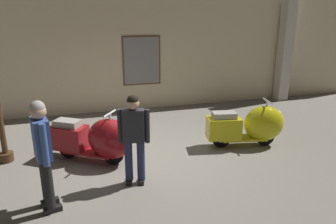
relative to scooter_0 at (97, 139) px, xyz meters
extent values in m
plane|color=slate|center=(1.02, -0.12, -0.48)|extent=(60.00, 60.00, 0.00)
cube|color=beige|center=(1.02, 3.46, 1.33)|extent=(18.00, 0.20, 3.61)
cube|color=brown|center=(1.63, 3.34, 1.01)|extent=(1.14, 0.03, 1.45)
cube|color=gray|center=(1.63, 3.33, 1.01)|extent=(1.06, 0.01, 1.37)
cube|color=beige|center=(6.40, 3.11, 1.33)|extent=(0.36, 0.36, 3.61)
cylinder|color=black|center=(0.27, -0.18, -0.27)|extent=(0.40, 0.31, 0.42)
cylinder|color=silver|center=(0.27, -0.18, -0.27)|extent=(0.22, 0.19, 0.19)
cylinder|color=black|center=(-0.56, 0.38, -0.27)|extent=(0.40, 0.31, 0.42)
cylinder|color=silver|center=(-0.56, 0.38, -0.27)|extent=(0.22, 0.19, 0.19)
cube|color=maroon|center=(-0.14, 0.10, -0.29)|extent=(1.05, 0.88, 0.05)
ellipsoid|color=maroon|center=(0.23, -0.15, 0.04)|extent=(1.05, 0.95, 0.81)
cube|color=maroon|center=(-0.53, 0.35, -0.03)|extent=(0.83, 0.75, 0.47)
cube|color=gray|center=(-0.53, 0.35, 0.26)|extent=(0.59, 0.53, 0.13)
sphere|color=silver|center=(0.48, -0.32, 0.26)|extent=(0.16, 0.16, 0.16)
cylinder|color=silver|center=(0.26, -0.17, 0.41)|extent=(0.05, 0.05, 0.30)
cylinder|color=silver|center=(0.26, -0.17, 0.55)|extent=(0.29, 0.41, 0.03)
cube|color=silver|center=(0.38, 0.07, -0.02)|extent=(0.60, 0.41, 0.03)
cylinder|color=black|center=(3.63, -0.21, -0.27)|extent=(0.43, 0.16, 0.42)
cylinder|color=silver|center=(3.63, -0.21, -0.27)|extent=(0.20, 0.13, 0.19)
cylinder|color=black|center=(2.66, -0.02, -0.27)|extent=(0.43, 0.16, 0.42)
cylinder|color=silver|center=(2.66, -0.02, -0.27)|extent=(0.20, 0.13, 0.19)
cube|color=gold|center=(3.15, -0.12, -0.29)|extent=(1.05, 0.56, 0.05)
ellipsoid|color=gold|center=(3.58, -0.20, 0.03)|extent=(0.97, 0.70, 0.80)
cube|color=gold|center=(2.70, -0.03, -0.04)|extent=(0.78, 0.55, 0.46)
cube|color=gray|center=(2.70, -0.03, 0.25)|extent=(0.55, 0.38, 0.13)
sphere|color=silver|center=(3.87, -0.26, 0.25)|extent=(0.16, 0.16, 0.16)
cylinder|color=silver|center=(3.61, -0.21, 0.39)|extent=(0.05, 0.05, 0.29)
cylinder|color=silver|center=(3.61, -0.21, 0.54)|extent=(0.12, 0.46, 0.03)
cube|color=silver|center=(3.63, 0.06, -0.02)|extent=(0.69, 0.15, 0.03)
cylinder|color=#472D19|center=(-1.76, 0.54, -0.39)|extent=(0.28, 0.28, 0.18)
cube|color=black|center=(-0.78, -1.50, -0.44)|extent=(0.28, 0.16, 0.08)
cylinder|color=black|center=(-0.80, -1.51, 0.02)|extent=(0.14, 0.14, 0.84)
cube|color=black|center=(-0.83, -1.29, -0.44)|extent=(0.28, 0.16, 0.08)
cylinder|color=black|center=(-0.85, -1.29, 0.02)|extent=(0.14, 0.14, 0.84)
cube|color=#334C8C|center=(-0.83, -1.40, 0.65)|extent=(0.29, 0.42, 0.59)
cylinder|color=#334C8C|center=(-0.77, -1.63, 0.64)|extent=(0.09, 0.09, 0.61)
cylinder|color=#334C8C|center=(-0.88, -1.17, 0.64)|extent=(0.09, 0.09, 0.61)
sphere|color=tan|center=(-0.83, -1.40, 1.05)|extent=(0.22, 0.22, 0.22)
sphere|color=gray|center=(-0.83, -1.40, 1.10)|extent=(0.21, 0.21, 0.21)
cube|color=black|center=(0.66, -1.04, -0.44)|extent=(0.16, 0.26, 0.08)
cylinder|color=#23284C|center=(0.65, -1.05, -0.01)|extent=(0.13, 0.13, 0.78)
cube|color=black|center=(0.46, -0.97, -0.44)|extent=(0.16, 0.26, 0.08)
cylinder|color=#23284C|center=(0.45, -0.99, -0.01)|extent=(0.13, 0.13, 0.78)
cube|color=#232328|center=(0.55, -1.02, 0.58)|extent=(0.40, 0.29, 0.55)
cylinder|color=#232328|center=(0.77, -1.09, 0.57)|extent=(0.09, 0.09, 0.57)
cylinder|color=#232328|center=(0.34, -0.96, 0.57)|extent=(0.09, 0.09, 0.57)
sphere|color=tan|center=(0.55, -1.02, 0.95)|extent=(0.21, 0.21, 0.21)
sphere|color=black|center=(0.55, -1.02, 1.00)|extent=(0.19, 0.19, 0.19)
camera|label=1|loc=(-0.29, -5.82, 2.32)|focal=33.53mm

